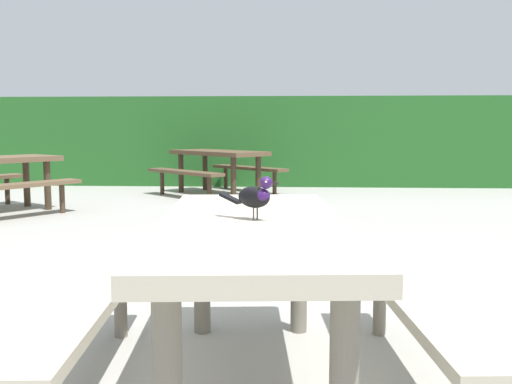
% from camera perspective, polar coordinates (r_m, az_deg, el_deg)
% --- Properties ---
extents(ground_plane, '(60.00, 60.00, 0.00)m').
position_cam_1_polar(ground_plane, '(2.73, -2.11, -17.76)').
color(ground_plane, '#A3A099').
extents(hedge_wall, '(28.00, 2.00, 1.72)m').
position_cam_1_polar(hedge_wall, '(11.78, 2.16, 5.16)').
color(hedge_wall, '#235B23').
rests_on(hedge_wall, ground).
extents(picnic_table_foreground, '(1.81, 1.85, 0.74)m').
position_cam_1_polar(picnic_table_foreground, '(2.41, -0.36, -7.12)').
color(picnic_table_foreground, '#B2A893').
rests_on(picnic_table_foreground, ground).
extents(bird_grackle, '(0.26, 0.17, 0.18)m').
position_cam_1_polar(bird_grackle, '(2.34, 0.00, -0.36)').
color(bird_grackle, black).
rests_on(bird_grackle, picnic_table_foreground).
extents(picnic_table_mid_right, '(2.40, 2.40, 0.74)m').
position_cam_1_polar(picnic_table_mid_right, '(9.60, -3.81, 3.05)').
color(picnic_table_mid_right, brown).
rests_on(picnic_table_mid_right, ground).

